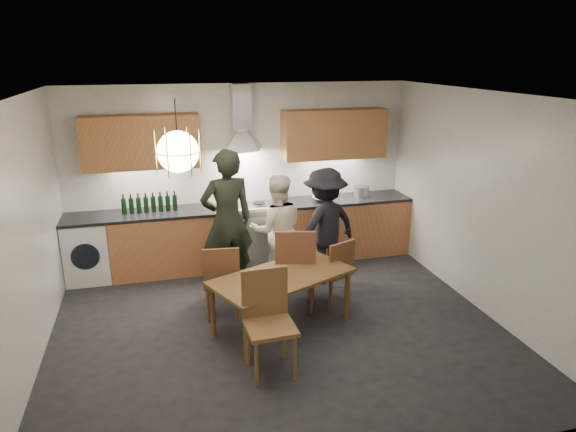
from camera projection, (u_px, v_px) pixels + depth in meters
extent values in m
plane|color=black|center=(278.00, 327.00, 5.88)|extent=(5.00, 5.00, 0.00)
cube|color=white|center=(241.00, 174.00, 7.55)|extent=(5.00, 0.02, 2.60)
cube|color=white|center=(358.00, 321.00, 3.41)|extent=(5.00, 0.02, 2.60)
cube|color=white|center=(22.00, 241.00, 4.87)|extent=(0.02, 4.50, 2.60)
cube|color=white|center=(482.00, 203.00, 6.09)|extent=(0.02, 4.50, 2.60)
cube|color=white|center=(277.00, 95.00, 5.09)|extent=(5.00, 4.50, 0.02)
cube|color=#D18550|center=(165.00, 243.00, 7.26)|extent=(1.45, 0.60, 0.86)
cube|color=#D18550|center=(341.00, 228.00, 7.90)|extent=(2.05, 0.60, 0.86)
cube|color=white|center=(88.00, 250.00, 7.01)|extent=(0.58, 0.58, 0.85)
cube|color=black|center=(140.00, 215.00, 7.05)|extent=(2.05, 0.62, 0.04)
cube|color=black|center=(342.00, 200.00, 7.77)|extent=(2.05, 0.62, 0.04)
cube|color=silver|center=(246.00, 238.00, 7.55)|extent=(0.90, 0.60, 0.80)
cube|color=black|center=(250.00, 246.00, 7.30)|extent=(0.78, 0.02, 0.42)
cube|color=slate|center=(246.00, 209.00, 7.42)|extent=(0.90, 0.60, 0.08)
cube|color=silver|center=(249.00, 211.00, 7.16)|extent=(0.90, 0.08, 0.04)
cube|color=#BB7D47|center=(141.00, 142.00, 6.89)|extent=(1.55, 0.35, 0.72)
cube|color=#BB7D47|center=(334.00, 134.00, 7.56)|extent=(1.55, 0.35, 0.72)
cube|color=silver|center=(241.00, 106.00, 7.13)|extent=(0.26, 0.22, 0.62)
cylinder|color=black|center=(176.00, 126.00, 4.83)|extent=(0.01, 0.01, 0.50)
sphere|color=#FFE0A5|center=(178.00, 152.00, 4.90)|extent=(0.40, 0.40, 0.40)
torus|color=gold|center=(178.00, 152.00, 4.90)|extent=(0.43, 0.43, 0.01)
cube|color=brown|center=(282.00, 276.00, 5.68)|extent=(1.74, 1.34, 0.03)
cylinder|color=brown|center=(246.00, 336.00, 5.12)|extent=(0.06, 0.06, 0.62)
cylinder|color=brown|center=(213.00, 311.00, 5.59)|extent=(0.06, 0.06, 0.62)
cylinder|color=brown|center=(347.00, 295.00, 5.96)|extent=(0.06, 0.06, 0.62)
cylinder|color=brown|center=(311.00, 277.00, 6.44)|extent=(0.06, 0.06, 0.62)
cube|color=brown|center=(222.00, 281.00, 6.03)|extent=(0.46, 0.46, 0.04)
cube|color=brown|center=(221.00, 268.00, 5.77)|extent=(0.42, 0.09, 0.46)
cylinder|color=brown|center=(236.00, 292.00, 6.28)|extent=(0.04, 0.04, 0.43)
cylinder|color=brown|center=(237.00, 304.00, 5.96)|extent=(0.04, 0.04, 0.43)
cylinder|color=brown|center=(208.00, 293.00, 6.23)|extent=(0.04, 0.04, 0.43)
cylinder|color=brown|center=(208.00, 306.00, 5.92)|extent=(0.04, 0.04, 0.43)
cube|color=brown|center=(295.00, 268.00, 6.23)|extent=(0.58, 0.58, 0.05)
cube|color=brown|center=(296.00, 253.00, 5.94)|extent=(0.47, 0.16, 0.52)
cylinder|color=brown|center=(309.00, 281.00, 6.50)|extent=(0.04, 0.04, 0.49)
cylinder|color=brown|center=(311.00, 295.00, 6.13)|extent=(0.04, 0.04, 0.49)
cylinder|color=brown|center=(279.00, 281.00, 6.49)|extent=(0.04, 0.04, 0.49)
cylinder|color=brown|center=(279.00, 295.00, 6.12)|extent=(0.04, 0.04, 0.49)
cube|color=brown|center=(331.00, 272.00, 6.33)|extent=(0.51, 0.51, 0.04)
cube|color=brown|center=(342.00, 259.00, 6.13)|extent=(0.37, 0.19, 0.43)
cylinder|color=brown|center=(332.00, 281.00, 6.61)|extent=(0.03, 0.03, 0.40)
cylinder|color=brown|center=(349.00, 289.00, 6.37)|extent=(0.03, 0.03, 0.40)
cylinder|color=brown|center=(313.00, 287.00, 6.42)|extent=(0.03, 0.03, 0.40)
cylinder|color=brown|center=(330.00, 296.00, 6.19)|extent=(0.03, 0.03, 0.40)
cube|color=brown|center=(270.00, 327.00, 4.91)|extent=(0.48, 0.48, 0.04)
cube|color=brown|center=(265.00, 292.00, 5.02)|extent=(0.46, 0.06, 0.50)
cylinder|color=brown|center=(256.00, 364.00, 4.77)|extent=(0.04, 0.04, 0.47)
cylinder|color=brown|center=(248.00, 344.00, 5.11)|extent=(0.04, 0.04, 0.47)
cylinder|color=brown|center=(295.00, 358.00, 4.87)|extent=(0.04, 0.04, 0.47)
cylinder|color=brown|center=(284.00, 338.00, 5.21)|extent=(0.04, 0.04, 0.47)
imported|color=black|center=(227.00, 221.00, 6.60)|extent=(0.74, 0.54, 1.88)
imported|color=white|center=(277.00, 230.00, 6.80)|extent=(0.78, 0.63, 1.51)
imported|color=black|center=(325.00, 226.00, 6.88)|extent=(1.16, 0.91, 1.58)
imported|color=#B3B3B7|center=(321.00, 199.00, 7.61)|extent=(0.28, 0.28, 0.07)
cylinder|color=silver|center=(361.00, 192.00, 7.81)|extent=(0.29, 0.29, 0.16)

